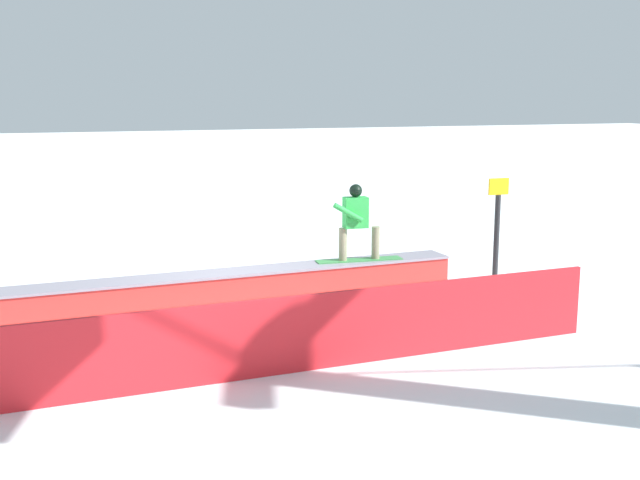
% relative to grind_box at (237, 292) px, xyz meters
% --- Properties ---
extents(ground_plane, '(120.00, 120.00, 0.00)m').
position_rel_grind_box_xyz_m(ground_plane, '(0.00, 0.00, -0.29)').
color(ground_plane, white).
extents(grind_box, '(7.56, 0.92, 0.65)m').
position_rel_grind_box_xyz_m(grind_box, '(0.00, 0.00, 0.00)').
color(grind_box, red).
rests_on(grind_box, ground_plane).
extents(snowboarder, '(1.52, 0.42, 1.31)m').
position_rel_grind_box_xyz_m(snowboarder, '(-2.11, -0.09, 1.05)').
color(snowboarder, '#3A8B46').
rests_on(snowboarder, grind_box).
extents(safety_fence, '(8.81, 0.43, 0.99)m').
position_rel_grind_box_xyz_m(safety_fence, '(0.00, 3.03, 0.20)').
color(safety_fence, red).
rests_on(safety_fence, ground_plane).
extents(trail_marker, '(0.40, 0.10, 1.95)m').
position_rel_grind_box_xyz_m(trail_marker, '(-4.89, -0.12, 0.75)').
color(trail_marker, '#262628').
rests_on(trail_marker, ground_plane).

